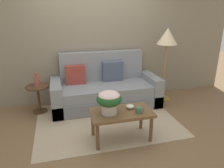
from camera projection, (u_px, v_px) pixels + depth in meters
The scene contains 11 objects.
ground_plane at pixel (109, 125), 3.73m from camera, with size 14.00×14.00×0.00m, color brown.
wall_back at pixel (93, 31), 4.44m from camera, with size 6.40×0.12×2.99m, color gray.
area_rug at pixel (106, 120), 3.89m from camera, with size 2.46×1.83×0.01m, color tan.
couch at pixel (105, 90), 4.42m from camera, with size 2.18×0.88×1.09m.
coffee_table at pixel (121, 115), 3.20m from camera, with size 0.93×0.50×0.47m.
side_table at pixel (38, 94), 4.08m from camera, with size 0.43×0.43×0.55m.
floor_lamp at pixel (167, 40), 4.39m from camera, with size 0.43×0.43×1.56m.
potted_plant at pixel (109, 100), 3.06m from camera, with size 0.37×0.37×0.34m.
coffee_mug at pixel (139, 110), 3.12m from camera, with size 0.14×0.09×0.09m.
snack_bowl at pixel (130, 106), 3.27m from camera, with size 0.12×0.12×0.06m.
table_vase at pixel (37, 80), 4.01m from camera, with size 0.10×0.10×0.26m.
Camera 1 is at (-0.78, -3.19, 1.91)m, focal length 34.06 mm.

